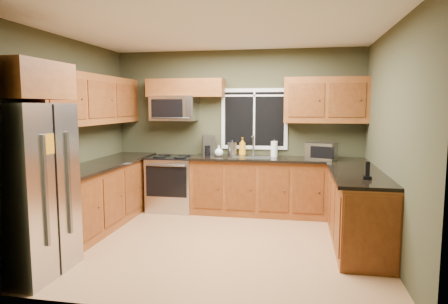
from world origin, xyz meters
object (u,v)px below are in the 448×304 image
(coffee_maker, at_px, (208,146))
(microwave, at_px, (174,108))
(toaster_oven, at_px, (321,151))
(soap_bottle_a, at_px, (242,147))
(paper_towel_roll, at_px, (274,149))
(range, at_px, (172,183))
(kettle, at_px, (232,148))
(soap_bottle_c, at_px, (219,151))
(cordless_phone, at_px, (367,174))
(refrigerator, at_px, (26,190))

(coffee_maker, bearing_deg, microwave, 179.04)
(toaster_oven, relative_size, soap_bottle_a, 1.69)
(paper_towel_roll, height_order, soap_bottle_a, soap_bottle_a)
(range, height_order, toaster_oven, toaster_oven)
(toaster_oven, relative_size, kettle, 1.90)
(toaster_oven, bearing_deg, kettle, 168.92)
(toaster_oven, bearing_deg, range, 177.61)
(soap_bottle_c, bearing_deg, paper_towel_roll, 8.43)
(toaster_oven, bearing_deg, cordless_phone, -75.04)
(microwave, relative_size, cordless_phone, 3.70)
(cordless_phone, bearing_deg, paper_towel_roll, 122.13)
(range, height_order, soap_bottle_a, soap_bottle_a)
(refrigerator, height_order, kettle, refrigerator)
(toaster_oven, bearing_deg, paper_towel_roll, 160.30)
(range, relative_size, coffee_maker, 2.81)
(microwave, height_order, kettle, microwave)
(coffee_maker, distance_m, cordless_phone, 2.91)
(coffee_maker, relative_size, soap_bottle_c, 1.85)
(coffee_maker, bearing_deg, soap_bottle_c, -25.48)
(soap_bottle_a, height_order, cordless_phone, soap_bottle_a)
(range, bearing_deg, toaster_oven, -2.39)
(refrigerator, height_order, paper_towel_roll, refrigerator)
(soap_bottle_c, bearing_deg, range, -177.82)
(kettle, distance_m, cordless_phone, 2.65)
(soap_bottle_c, relative_size, cordless_phone, 0.88)
(soap_bottle_a, bearing_deg, cordless_phone, -47.96)
(microwave, xyz_separation_m, soap_bottle_c, (0.80, -0.11, -0.70))
(coffee_maker, height_order, kettle, coffee_maker)
(refrigerator, distance_m, microwave, 3.10)
(range, bearing_deg, soap_bottle_a, 9.12)
(coffee_maker, bearing_deg, refrigerator, -113.98)
(cordless_phone, bearing_deg, range, 149.41)
(range, height_order, kettle, kettle)
(kettle, xyz_separation_m, soap_bottle_a, (0.17, 0.01, 0.03))
(refrigerator, distance_m, range, 2.89)
(microwave, height_order, paper_towel_roll, microwave)
(range, distance_m, kettle, 1.18)
(paper_towel_roll, bearing_deg, soap_bottle_a, 177.40)
(toaster_oven, height_order, paper_towel_roll, paper_towel_roll)
(range, height_order, coffee_maker, coffee_maker)
(microwave, distance_m, paper_towel_roll, 1.82)
(toaster_oven, xyz_separation_m, coffee_maker, (-1.84, 0.23, 0.02))
(refrigerator, height_order, range, refrigerator)
(microwave, relative_size, soap_bottle_a, 2.49)
(microwave, height_order, coffee_maker, microwave)
(coffee_maker, xyz_separation_m, soap_bottle_c, (0.20, -0.10, -0.07))
(coffee_maker, relative_size, paper_towel_roll, 1.19)
(range, height_order, paper_towel_roll, paper_towel_roll)
(refrigerator, distance_m, soap_bottle_a, 3.50)
(kettle, distance_m, soap_bottle_a, 0.17)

